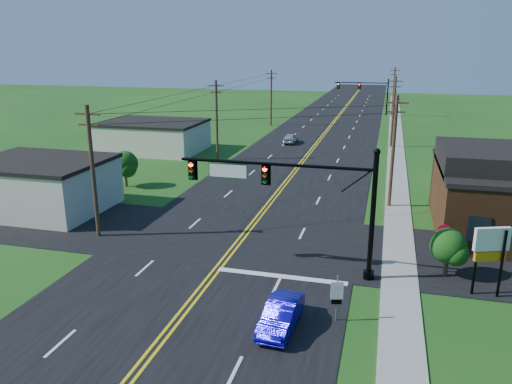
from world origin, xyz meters
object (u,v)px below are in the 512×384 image
(signal_mast_main, at_px, (292,192))
(signal_mast_far, at_px, (364,91))
(stop_sign, at_px, (444,234))
(blue_car, at_px, (281,316))
(route_sign, at_px, (337,295))

(signal_mast_main, bearing_deg, signal_mast_far, 89.92)
(stop_sign, bearing_deg, blue_car, -129.23)
(blue_car, distance_m, route_sign, 2.81)
(route_sign, bearing_deg, stop_sign, 43.30)
(blue_car, xyz_separation_m, stop_sign, (7.89, 10.23, 0.99))
(blue_car, bearing_deg, stop_sign, 55.65)
(signal_mast_main, relative_size, blue_car, 2.86)
(signal_mast_main, relative_size, route_sign, 4.76)
(blue_car, relative_size, stop_sign, 1.73)
(blue_car, distance_m, stop_sign, 12.96)
(signal_mast_far, height_order, route_sign, signal_mast_far)
(blue_car, bearing_deg, route_sign, 31.32)
(blue_car, height_order, route_sign, route_sign)
(signal_mast_main, bearing_deg, blue_car, -83.00)
(stop_sign, bearing_deg, route_sign, -123.13)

